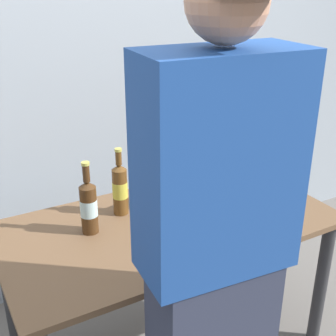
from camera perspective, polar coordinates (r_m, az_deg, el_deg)
desk at (r=1.99m, az=0.08°, el=-9.37°), size 1.42×0.75×0.70m
laptop at (r=2.05m, az=5.41°, el=-3.35°), size 0.39×0.36×0.25m
beer_bottle_amber at (r=1.84m, az=-10.05°, el=-4.74°), size 0.07×0.07×0.31m
beer_bottle_brown at (r=1.96m, az=-6.13°, el=-2.56°), size 0.07×0.07×0.31m
person_figure at (r=1.35m, az=5.85°, el=-12.72°), size 0.45×0.30×1.75m
coffee_mug at (r=1.87m, az=11.87°, el=-6.96°), size 0.11×0.08×0.09m
back_wall at (r=2.41m, az=-9.27°, el=14.07°), size 6.00×0.10×2.60m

